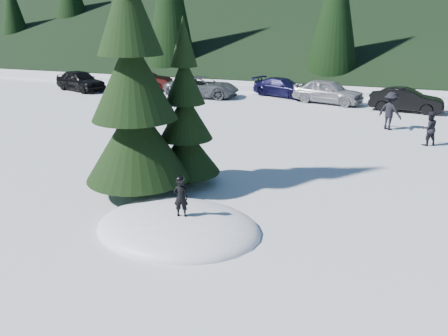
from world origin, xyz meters
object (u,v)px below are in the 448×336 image
(child_skier, at_px, (181,197))
(car_1, at_px, (143,80))
(adult_0, at_px, (429,128))
(car_0, at_px, (80,80))
(spruce_tall, at_px, (133,89))
(car_2, at_px, (202,87))
(car_5, at_px, (406,100))
(car_4, at_px, (328,91))
(car_3, at_px, (282,87))
(adult_2, at_px, (390,111))
(spruce_short, at_px, (186,122))

(child_skier, xyz_separation_m, car_1, (-12.92, 20.26, -0.24))
(adult_0, relative_size, car_0, 0.33)
(spruce_tall, xyz_separation_m, car_2, (-5.08, 17.05, -2.61))
(child_skier, xyz_separation_m, car_5, (5.78, 18.66, -0.31))
(car_0, xyz_separation_m, car_4, (18.34, 1.27, -0.00))
(spruce_tall, xyz_separation_m, car_5, (8.17, 16.71, -2.64))
(spruce_tall, distance_m, car_3, 19.47)
(adult_2, bearing_deg, spruce_tall, 91.70)
(adult_2, relative_size, car_3, 0.43)
(spruce_tall, bearing_deg, car_5, 63.94)
(adult_2, height_order, car_2, adult_2)
(spruce_tall, height_order, car_4, spruce_tall)
(spruce_short, relative_size, car_0, 1.19)
(car_4, bearing_deg, car_0, 107.78)
(spruce_short, height_order, car_1, spruce_short)
(car_0, relative_size, car_2, 0.88)
(adult_2, bearing_deg, car_0, 21.41)
(car_0, distance_m, car_4, 18.39)
(spruce_tall, xyz_separation_m, adult_0, (8.90, 9.19, -2.57))
(car_0, height_order, car_2, car_0)
(spruce_tall, distance_m, adult_0, 13.05)
(adult_0, xyz_separation_m, car_0, (-23.76, 7.29, 0.02))
(spruce_short, xyz_separation_m, car_2, (-6.08, 15.65, -1.39))
(child_skier, distance_m, car_4, 19.74)
(car_4, bearing_deg, car_5, -88.82)
(car_0, bearing_deg, adult_2, -82.87)
(car_1, relative_size, car_5, 1.10)
(spruce_short, bearing_deg, car_0, 136.44)
(car_5, bearing_deg, adult_0, -169.14)
(spruce_tall, bearing_deg, car_4, 78.91)
(spruce_short, relative_size, car_1, 1.17)
(car_0, bearing_deg, child_skier, -117.42)
(spruce_tall, bearing_deg, adult_0, 45.93)
(car_5, bearing_deg, car_3, 77.55)
(adult_0, relative_size, car_1, 0.33)
(car_5, bearing_deg, car_1, 90.44)
(adult_0, bearing_deg, car_1, -53.03)
(car_2, xyz_separation_m, car_5, (13.25, -0.34, -0.03))
(adult_0, distance_m, car_2, 16.04)
(adult_0, distance_m, car_0, 24.85)
(spruce_short, xyz_separation_m, car_0, (-15.86, 15.08, -1.33))
(adult_2, bearing_deg, car_2, 10.10)
(spruce_tall, height_order, adult_0, spruce_tall)
(car_0, xyz_separation_m, car_2, (9.78, 0.57, -0.06))
(car_2, height_order, car_4, car_4)
(spruce_tall, bearing_deg, car_2, 106.60)
(adult_2, xyz_separation_m, car_5, (0.88, 5.07, -0.25))
(car_4, bearing_deg, car_3, 79.31)
(spruce_short, bearing_deg, spruce_tall, -125.54)
(adult_2, distance_m, car_2, 13.50)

